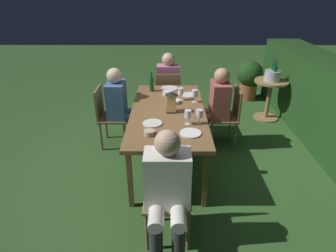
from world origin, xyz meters
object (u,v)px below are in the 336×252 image
at_px(chair_head_far, 168,189).
at_px(ice_bucket, 273,75).
at_px(plate_b, 190,95).
at_px(green_bottle_on_table, 152,84).
at_px(wine_glass_a, 199,114).
at_px(person_in_pink, 168,82).
at_px(person_in_blue, 121,104).
at_px(bowl_salad, 168,93).
at_px(wine_glass_b, 195,94).
at_px(dining_table, 168,114).
at_px(wine_glass_d, 181,92).
at_px(chair_head_near, 168,95).
at_px(plate_c, 191,133).
at_px(chair_side_right_a, 228,114).
at_px(plate_d, 169,88).
at_px(lantern_centerpiece, 171,100).
at_px(plate_a, 152,123).
at_px(person_in_cream, 167,190).
at_px(bowl_olives, 174,101).
at_px(potted_plant_by_hedge, 249,78).
at_px(side_table, 269,93).
at_px(bowl_bread, 149,133).
at_px(person_in_rust, 215,104).
at_px(wine_glass_c, 188,115).
at_px(chair_side_left_a, 109,114).

distance_m(chair_head_far, ice_bucket, 3.11).
bearing_deg(plate_b, green_bottle_on_table, -108.24).
relative_size(wine_glass_a, ice_bucket, 0.49).
bearing_deg(person_in_pink, person_in_blue, -33.85).
bearing_deg(bowl_salad, wine_glass_b, 52.44).
height_order(dining_table, wine_glass_d, wine_glass_d).
bearing_deg(green_bottle_on_table, chair_head_near, 154.35).
bearing_deg(wine_glass_d, plate_c, 4.11).
xyz_separation_m(chair_side_right_a, plate_d, (-0.37, -0.83, 0.25)).
distance_m(lantern_centerpiece, wine_glass_b, 0.44).
bearing_deg(plate_a, person_in_cream, 9.61).
xyz_separation_m(bowl_olives, potted_plant_by_hedge, (-2.05, 1.56, -0.31)).
bearing_deg(ice_bucket, wine_glass_d, -57.65).
bearing_deg(side_table, bowl_bread, -44.07).
relative_size(plate_a, plate_b, 1.03).
xyz_separation_m(bowl_bread, potted_plant_by_hedge, (-2.94, 1.83, -0.31)).
height_order(chair_head_near, plate_a, chair_head_near).
height_order(person_in_blue, bowl_olives, person_in_blue).
distance_m(person_in_blue, chair_head_far, 1.78).
bearing_deg(bowl_bread, potted_plant_by_hedge, 148.14).
bearing_deg(person_in_rust, side_table, 130.19).
xyz_separation_m(person_in_rust, person_in_blue, (0.00, -1.31, 0.00)).
distance_m(dining_table, lantern_centerpiece, 0.21).
relative_size(person_in_rust, potted_plant_by_hedge, 1.46).
relative_size(chair_side_right_a, wine_glass_c, 5.15).
xyz_separation_m(plate_a, bowl_salad, (-0.93, 0.17, 0.02)).
bearing_deg(person_in_pink, chair_side_left_a, -41.07).
height_order(chair_side_left_a, bowl_olives, chair_side_left_a).
relative_size(lantern_centerpiece, plate_d, 1.05).
height_order(person_in_rust, potted_plant_by_hedge, person_in_rust).
distance_m(wine_glass_d, plate_c, 0.98).
height_order(chair_head_near, ice_bucket, ice_bucket).
xyz_separation_m(lantern_centerpiece, plate_b, (-0.57, 0.26, -0.14)).
bearing_deg(chair_side_left_a, bowl_salad, 97.95).
relative_size(plate_c, bowl_salad, 1.64).
xyz_separation_m(person_in_blue, bowl_bread, (1.08, 0.46, 0.12)).
bearing_deg(green_bottle_on_table, wine_glass_c, 22.89).
height_order(person_in_cream, wine_glass_b, person_in_cream).
relative_size(dining_table, person_in_pink, 1.68).
relative_size(dining_table, ice_bucket, 5.62).
relative_size(person_in_cream, wine_glass_d, 6.80).
relative_size(person_in_cream, wine_glass_a, 6.80).
bearing_deg(person_in_pink, chair_head_far, -0.00).
distance_m(bowl_olives, side_table, 2.01).
bearing_deg(potted_plant_by_hedge, person_in_cream, -23.80).
height_order(wine_glass_a, wine_glass_d, same).
xyz_separation_m(chair_head_far, side_table, (-2.56, 1.73, -0.02)).
distance_m(plate_d, side_table, 1.82).
bearing_deg(green_bottle_on_table, person_in_cream, 6.49).
distance_m(wine_glass_d, plate_d, 0.48).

